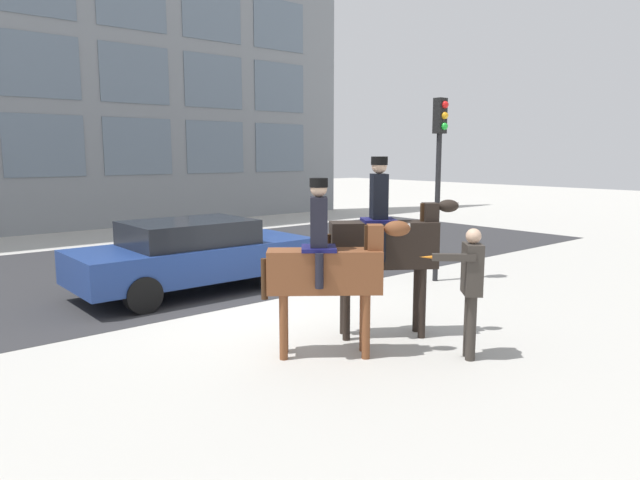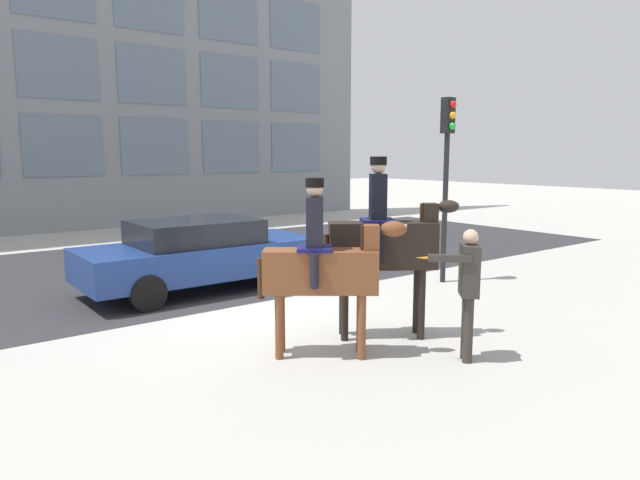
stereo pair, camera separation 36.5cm
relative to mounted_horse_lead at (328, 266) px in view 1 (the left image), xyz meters
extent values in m
plane|color=#B2AFA8|center=(0.52, 2.40, -1.23)|extent=(80.00, 80.00, 0.00)
cube|color=#2D2D30|center=(0.52, 7.15, -1.23)|extent=(25.95, 8.50, 0.01)
cube|color=slate|center=(0.52, 15.23, 1.74)|extent=(2.61, 0.02, 2.09)
cube|color=slate|center=(3.78, 15.23, 1.74)|extent=(2.61, 0.02, 2.09)
cube|color=slate|center=(7.05, 15.23, 1.74)|extent=(2.61, 0.02, 2.09)
cube|color=slate|center=(10.31, 15.23, 1.74)|extent=(2.61, 0.02, 2.09)
cube|color=slate|center=(0.52, 15.23, 4.36)|extent=(2.61, 0.02, 2.09)
cube|color=slate|center=(3.78, 15.23, 4.36)|extent=(2.61, 0.02, 2.09)
cube|color=slate|center=(7.05, 15.23, 4.36)|extent=(2.61, 0.02, 2.09)
cube|color=slate|center=(10.31, 15.23, 4.36)|extent=(2.61, 0.02, 2.09)
cube|color=slate|center=(7.05, 15.23, 6.98)|extent=(2.61, 0.02, 2.09)
cube|color=slate|center=(10.31, 15.23, 6.98)|extent=(2.61, 0.02, 2.09)
cube|color=brown|center=(-0.03, 0.03, -0.07)|extent=(1.46, 1.28, 0.57)
cylinder|color=brown|center=(0.49, -0.19, -0.80)|extent=(0.11, 0.11, 0.88)
cylinder|color=brown|center=(0.30, -0.43, -0.80)|extent=(0.11, 0.11, 0.88)
cylinder|color=brown|center=(-0.37, 0.48, -0.80)|extent=(0.11, 0.11, 0.88)
cylinder|color=brown|center=(-0.56, 0.24, -0.80)|extent=(0.11, 0.11, 0.88)
cube|color=brown|center=(0.49, -0.39, 0.28)|extent=(0.31, 0.31, 0.53)
cube|color=#382314|center=(0.40, -0.31, 0.30)|extent=(0.08, 0.09, 0.48)
ellipsoid|color=brown|center=(0.72, -0.57, 0.49)|extent=(0.40, 0.37, 0.21)
cube|color=silver|center=(0.80, -0.63, 0.51)|extent=(0.13, 0.12, 0.08)
cylinder|color=#382314|center=(-0.66, 0.52, -0.18)|extent=(0.09, 0.09, 0.55)
cube|color=#14144C|center=(-0.09, 0.07, 0.23)|extent=(0.65, 0.66, 0.05)
cube|color=black|center=(-0.09, 0.07, 0.59)|extent=(0.37, 0.39, 0.65)
sphere|color=#D1A889|center=(-0.09, 0.07, 1.02)|extent=(0.22, 0.22, 0.22)
cylinder|color=black|center=(-0.09, 0.07, 1.10)|extent=(0.24, 0.24, 0.12)
cylinder|color=black|center=(0.08, 0.28, -0.02)|extent=(0.11, 0.11, 0.46)
cylinder|color=black|center=(-0.26, -0.14, -0.02)|extent=(0.11, 0.11, 0.46)
cube|color=black|center=(1.17, 0.10, 0.15)|extent=(1.54, 1.25, 0.68)
cylinder|color=black|center=(1.72, -0.09, -0.71)|extent=(0.11, 0.11, 1.04)
cylinder|color=black|center=(1.55, -0.34, -0.71)|extent=(0.11, 0.11, 1.04)
cylinder|color=black|center=(0.79, 0.55, -0.71)|extent=(0.11, 0.11, 1.04)
cylinder|color=black|center=(0.62, 0.30, -0.71)|extent=(0.11, 0.11, 1.04)
cube|color=black|center=(1.74, -0.28, 0.50)|extent=(0.30, 0.31, 0.51)
cube|color=#382314|center=(1.64, -0.22, 0.52)|extent=(0.08, 0.09, 0.46)
ellipsoid|color=black|center=(1.96, -0.44, 0.71)|extent=(0.37, 0.34, 0.19)
cube|color=silver|center=(2.04, -0.49, 0.73)|extent=(0.12, 0.10, 0.07)
cylinder|color=#382314|center=(0.49, 0.57, 0.04)|extent=(0.09, 0.09, 0.55)
cube|color=#14144C|center=(1.11, 0.15, 0.51)|extent=(0.66, 0.66, 0.05)
cube|color=black|center=(1.11, 0.15, 0.86)|extent=(0.36, 0.39, 0.65)
sphere|color=#D1A889|center=(1.11, 0.15, 1.29)|extent=(0.22, 0.22, 0.22)
cylinder|color=black|center=(1.11, 0.15, 1.37)|extent=(0.24, 0.24, 0.12)
cylinder|color=black|center=(1.26, 0.37, 0.22)|extent=(0.11, 0.11, 0.54)
cylinder|color=black|center=(0.95, -0.07, 0.22)|extent=(0.11, 0.11, 0.54)
cylinder|color=#332D28|center=(1.32, -1.36, -0.80)|extent=(0.13, 0.13, 0.88)
cylinder|color=#332D28|center=(1.43, -1.25, -0.80)|extent=(0.13, 0.13, 0.88)
cube|color=#332D28|center=(1.37, -1.31, -0.02)|extent=(0.43, 0.44, 0.67)
sphere|color=#D1A889|center=(1.37, -1.31, 0.41)|extent=(0.20, 0.20, 0.20)
cube|color=#332D28|center=(1.05, -1.25, 0.16)|extent=(0.46, 0.44, 0.09)
cone|color=orange|center=(0.80, -1.01, 0.16)|extent=(0.16, 0.16, 0.04)
cube|color=navy|center=(0.37, 4.46, -0.60)|extent=(4.68, 1.91, 0.63)
cube|color=black|center=(0.26, 4.46, -0.05)|extent=(2.34, 1.68, 0.47)
cylinder|color=black|center=(1.82, 3.58, -0.91)|extent=(0.64, 0.23, 0.64)
cylinder|color=black|center=(1.82, 5.34, -0.91)|extent=(0.64, 0.23, 0.64)
cylinder|color=black|center=(-1.08, 3.58, -0.91)|extent=(0.64, 0.23, 0.64)
cylinder|color=black|center=(-1.08, 5.34, -0.91)|extent=(0.64, 0.23, 0.64)
cylinder|color=black|center=(4.76, 1.98, 0.32)|extent=(0.11, 0.11, 3.12)
cube|color=black|center=(4.76, 1.98, 2.24)|extent=(0.24, 0.19, 0.72)
sphere|color=red|center=(4.76, 1.86, 2.46)|extent=(0.15, 0.15, 0.15)
sphere|color=orange|center=(4.76, 1.86, 2.24)|extent=(0.15, 0.15, 0.15)
sphere|color=green|center=(4.76, 1.86, 2.03)|extent=(0.15, 0.15, 0.15)
camera|label=1|loc=(-4.84, -5.63, 1.46)|focal=32.00mm
camera|label=2|loc=(-4.55, -5.85, 1.46)|focal=32.00mm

